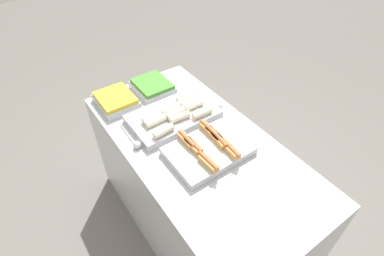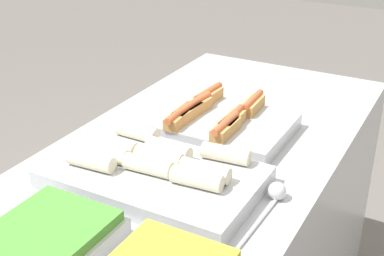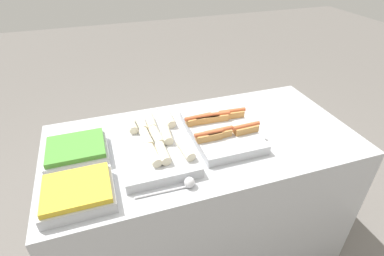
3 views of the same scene
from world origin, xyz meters
name	(u,v)px [view 1 (image 1 of 3)]	position (x,y,z in m)	size (l,w,h in m)	color
ground_plane	(196,222)	(0.00, 0.00, 0.00)	(12.00, 12.00, 0.00)	slate
counter	(197,188)	(0.00, 0.00, 0.44)	(1.61, 0.80, 0.89)	#B7BABF
tray_hotdogs	(208,149)	(0.10, 0.00, 0.92)	(0.35, 0.46, 0.10)	#B7BABF
tray_wraps	(174,115)	(-0.26, 0.00, 0.92)	(0.34, 0.55, 0.09)	#B7BABF
tray_side_front	(116,101)	(-0.62, -0.24, 0.92)	(0.28, 0.24, 0.07)	#B7BABF
tray_side_back	(153,87)	(-0.62, 0.05, 0.92)	(0.28, 0.24, 0.07)	#B7BABF
serving_spoon_near	(135,143)	(-0.20, -0.31, 0.91)	(0.26, 0.05, 0.05)	silver
serving_spoon_far	(217,105)	(-0.20, 0.31, 0.91)	(0.24, 0.05, 0.05)	silver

